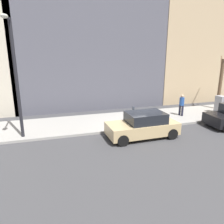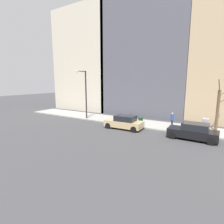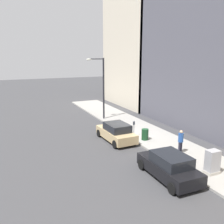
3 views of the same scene
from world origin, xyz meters
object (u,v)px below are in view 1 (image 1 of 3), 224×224
Objects in this scene: utility_box at (220,105)px; pedestrian_near_meter at (182,104)px; bare_tree at (220,83)px; trash_bin at (145,116)px; parking_meter at (133,114)px; parked_car_tan at (143,125)px; streetlamp at (15,70)px.

pedestrian_near_meter is (0.39, 3.31, 0.24)m from utility_box.
utility_box is at bearing -117.26° from pedestrian_near_meter.
bare_tree reaches higher than trash_bin.
utility_box reaches higher than parking_meter.
utility_box is 1.59× the size of trash_bin.
pedestrian_near_meter reaches higher than parked_car_tan.
parked_car_tan is 0.65× the size of streetlamp.
bare_tree is (2.33, -15.66, -1.59)m from streetlamp.
utility_box is at bearing -86.05° from streetlamp.
bare_tree reaches higher than parked_car_tan.
pedestrian_near_meter is (-0.92, 4.25, -1.34)m from bare_tree.
trash_bin is at bearing 102.55° from bare_tree.
parked_car_tan reaches higher than trash_bin.
parking_meter is 0.25× the size of bare_tree.
trash_bin is (-0.40, 6.75, -0.25)m from utility_box.
streetlamp reaches higher than trash_bin.
trash_bin is (2.09, -1.09, -0.14)m from parked_car_tan.
pedestrian_near_meter is at bearing -76.98° from trash_bin.
parking_meter is at bearing 112.85° from trash_bin.
bare_tree is at bearing -76.13° from parking_meter.
parking_meter is at bearing 103.87° from bare_tree.
streetlamp is 15.91m from bare_tree.
utility_box is 2.26m from bare_tree.
pedestrian_near_meter reaches higher than utility_box.
utility_box is at bearing -86.61° from trash_bin.
pedestrian_near_meter is (1.24, -4.50, 0.11)m from parking_meter.
pedestrian_near_meter is at bearing 102.18° from bare_tree.
trash_bin is (-1.71, 7.69, -1.82)m from bare_tree.
utility_box is 15.09m from streetlamp.
parking_meter is 4.67m from pedestrian_near_meter.
trash_bin is 0.54× the size of pedestrian_near_meter.
pedestrian_near_meter is at bearing 83.20° from utility_box.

